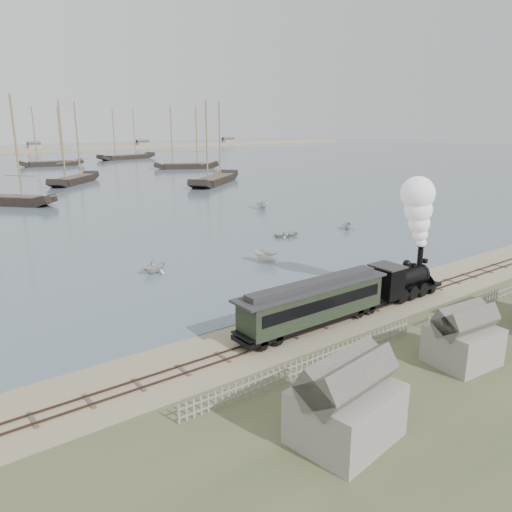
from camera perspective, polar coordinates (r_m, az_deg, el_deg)
ground at (r=41.19m, az=6.39°, el=-6.68°), size 600.00×600.00×0.00m
rail_track at (r=39.86m, az=8.38°, el=-7.46°), size 120.00×1.80×0.16m
picket_fence_west at (r=32.51m, az=6.49°, el=-12.95°), size 19.00×0.10×1.20m
picket_fence_east at (r=46.45m, az=24.33°, el=-5.42°), size 15.00×0.10×1.20m
shed_left at (r=26.81m, az=10.05°, el=-19.84°), size 5.00×4.00×4.10m
shed_mid at (r=35.90m, az=22.33°, el=-11.23°), size 4.00×3.50×3.60m
locomotive at (r=46.16m, az=17.79°, el=1.25°), size 8.26×3.09×10.30m
passenger_coach at (r=37.93m, az=6.59°, el=-5.26°), size 13.60×2.62×3.30m
beached_dinghy at (r=41.01m, az=6.75°, el=-6.27°), size 2.69×3.58×0.70m
rowboat_1 at (r=52.59m, az=-11.55°, el=-1.07°), size 3.11×3.40×1.52m
rowboat_2 at (r=55.21m, az=1.07°, el=-0.10°), size 3.60×2.04×1.31m
rowboat_3 at (r=67.84m, az=3.61°, el=2.53°), size 3.24×4.03×0.74m
rowboat_4 at (r=73.65m, az=10.42°, el=3.62°), size 3.75×3.73×1.50m
rowboat_5 at (r=89.39m, az=0.59°, el=5.91°), size 4.24×2.37×1.55m
schooner_2 at (r=103.68m, az=-27.14°, el=10.69°), size 15.44×17.09×20.00m
schooner_3 at (r=133.52m, az=-20.40°, el=12.05°), size 17.52×17.82×20.00m
schooner_4 at (r=125.84m, az=-4.81°, el=12.78°), size 23.09×20.03×20.00m
schooner_5 at (r=166.84m, az=-8.07°, el=13.28°), size 21.01×13.03×20.00m
schooner_8 at (r=188.57m, az=-22.61°, el=12.50°), size 21.39×7.21×20.00m
schooner_9 at (r=213.64m, az=-14.71°, el=13.33°), size 25.77×10.69×20.00m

